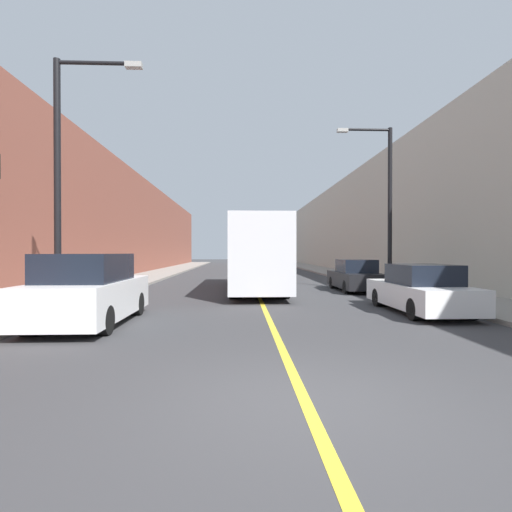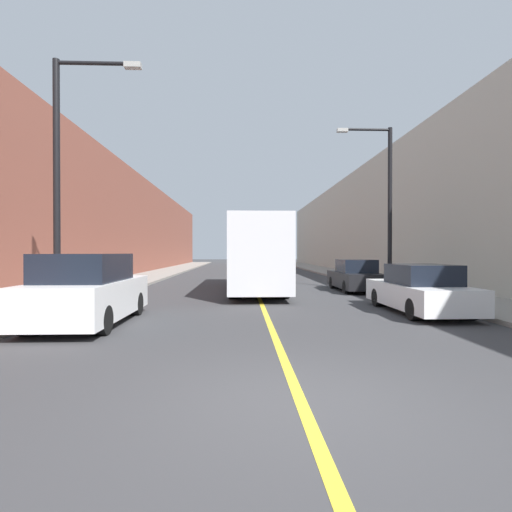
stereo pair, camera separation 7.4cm
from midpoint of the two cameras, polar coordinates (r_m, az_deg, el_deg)
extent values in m
plane|color=#38383A|center=(5.35, 6.73, -20.17)|extent=(200.00, 200.00, 0.00)
cube|color=gray|center=(35.65, -13.47, -2.39)|extent=(3.33, 72.00, 0.13)
cube|color=gray|center=(35.99, 11.18, -2.35)|extent=(3.33, 72.00, 0.13)
cube|color=brown|center=(36.56, -19.14, 4.23)|extent=(4.00, 72.00, 8.50)
cube|color=#B7B2A3|center=(37.07, 16.72, 4.66)|extent=(4.00, 72.00, 9.11)
cube|color=gold|center=(35.00, -1.09, -2.53)|extent=(0.16, 72.00, 0.01)
cube|color=silver|center=(19.48, -0.13, 0.38)|extent=(2.44, 10.74, 3.07)
cube|color=black|center=(14.15, 0.72, 2.48)|extent=(2.08, 0.04, 1.38)
cylinder|color=black|center=(16.20, -3.04, -4.40)|extent=(0.54, 0.98, 0.98)
cylinder|color=black|center=(16.29, 3.69, -4.37)|extent=(0.54, 0.98, 0.98)
cylinder|color=black|center=(22.84, -2.85, -2.95)|extent=(0.54, 0.98, 0.98)
cylinder|color=black|center=(22.90, 1.93, -2.94)|extent=(0.54, 0.98, 0.98)
cube|color=silver|center=(11.41, -22.80, -5.61)|extent=(1.98, 4.67, 0.94)
cube|color=black|center=(11.14, -23.24, -1.52)|extent=(1.74, 2.57, 0.71)
cube|color=black|center=(9.28, -27.81, -6.02)|extent=(1.68, 0.04, 0.42)
cylinder|color=black|center=(10.45, -29.62, -8.06)|extent=(0.44, 0.68, 0.68)
cylinder|color=black|center=(9.85, -21.51, -8.55)|extent=(0.44, 0.68, 0.68)
cylinder|color=black|center=(13.07, -23.76, -6.31)|extent=(0.44, 0.68, 0.68)
cylinder|color=black|center=(12.59, -17.16, -6.55)|extent=(0.44, 0.68, 0.68)
cube|color=silver|center=(13.55, 22.16, -5.19)|extent=(1.84, 4.68, 0.72)
cube|color=black|center=(13.29, 22.59, -2.43)|extent=(1.62, 2.11, 0.61)
cube|color=black|center=(11.48, 26.98, -5.61)|extent=(1.56, 0.04, 0.32)
cylinder|color=black|center=(11.97, 21.92, -7.08)|extent=(0.40, 0.62, 0.62)
cylinder|color=black|center=(12.62, 27.90, -6.71)|extent=(0.40, 0.62, 0.62)
cylinder|color=black|center=(14.64, 17.22, -5.67)|extent=(0.40, 0.62, 0.62)
cylinder|color=black|center=(15.18, 22.34, -5.46)|extent=(0.40, 0.62, 0.62)
cube|color=black|center=(20.04, 13.83, -3.30)|extent=(1.77, 4.35, 0.73)
cube|color=black|center=(19.79, 14.01, -1.39)|extent=(1.56, 1.96, 0.62)
cube|color=black|center=(17.98, 15.74, -3.33)|extent=(1.50, 0.04, 0.33)
cylinder|color=black|center=(18.58, 12.94, -4.34)|extent=(0.39, 0.62, 0.62)
cylinder|color=black|center=(18.99, 16.97, -4.24)|extent=(0.39, 0.62, 0.62)
cylinder|color=black|center=(21.18, 11.01, -3.73)|extent=(0.39, 0.62, 0.62)
cylinder|color=black|center=(21.54, 14.59, -3.67)|extent=(0.39, 0.62, 0.62)
cylinder|color=black|center=(13.51, -26.65, 9.04)|extent=(0.20, 0.20, 7.53)
cylinder|color=black|center=(14.12, -22.11, 24.18)|extent=(2.27, 0.12, 0.12)
cube|color=#999993|center=(13.80, -17.22, 24.57)|extent=(0.50, 0.24, 0.16)
cylinder|color=black|center=(19.97, 18.48, 6.43)|extent=(0.20, 0.20, 7.62)
cylinder|color=black|center=(20.32, 15.39, 17.00)|extent=(2.27, 0.12, 0.12)
cube|color=#999993|center=(20.00, 12.14, 17.13)|extent=(0.50, 0.24, 0.16)
camera|label=1|loc=(0.04, -90.10, 0.00)|focal=28.00mm
camera|label=2|loc=(0.04, 89.90, 0.00)|focal=28.00mm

